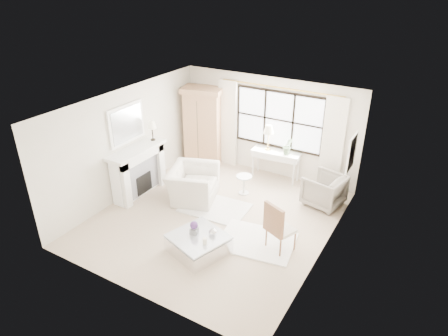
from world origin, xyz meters
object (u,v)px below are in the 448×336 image
Objects in this scene: armoire at (203,125)px; coffee_table at (199,244)px; club_armchair at (193,184)px; console_table at (275,165)px.

coffee_table is at bearing -72.32° from armoire.
club_armchair is 2.13m from coffee_table.
armoire is 1.79× the size of club_armchair.
console_table is at bearing -11.53° from armoire.
club_armchair is at bearing -127.66° from console_table.
coffee_table is (2.20, -3.61, -0.96)m from armoire.
coffee_table is (-0.04, -3.70, -0.22)m from console_table.
armoire reaches higher than console_table.
armoire is 2.25m from club_armchair.
coffee_table is at bearing -94.89° from console_table.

